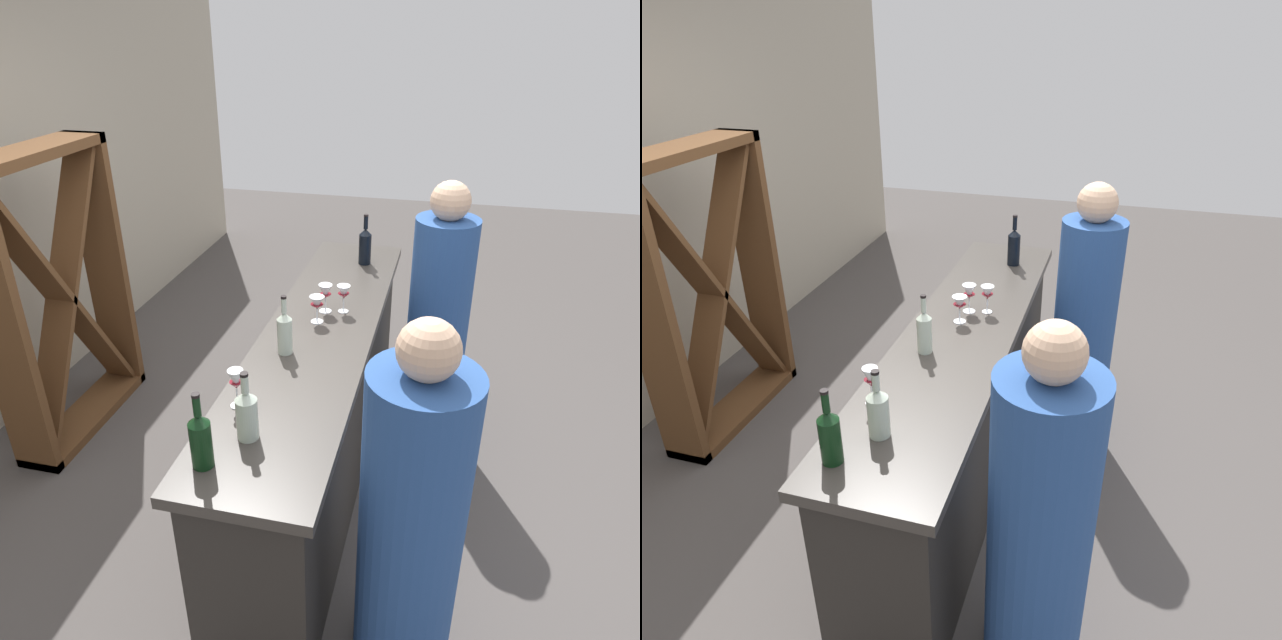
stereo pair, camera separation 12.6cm
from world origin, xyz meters
TOP-DOWN VIEW (x-y plane):
  - ground_plane at (0.00, 0.00)m, footprint 12.00×12.00m
  - bar_counter at (0.00, 0.00)m, footprint 2.54×0.55m
  - wine_rack at (0.19, 1.65)m, footprint 1.05×0.28m
  - wine_bottle_leftmost_dark_green at (-1.08, 0.17)m, footprint 0.08×0.08m
  - wine_bottle_second_left_clear_pale at (-0.90, 0.07)m, footprint 0.08×0.08m
  - wine_bottle_center_clear_pale at (-0.27, 0.11)m, footprint 0.07×0.07m
  - wine_bottle_second_right_near_black at (0.93, -0.08)m, footprint 0.08×0.08m
  - wine_glass_near_left at (0.22, -0.08)m, footprint 0.07×0.07m
  - wine_glass_near_center at (0.20, 0.02)m, footprint 0.07×0.07m
  - wine_glass_near_right at (0.07, 0.03)m, footprint 0.08×0.08m
  - wine_glass_far_left at (-0.72, 0.17)m, footprint 0.06×0.06m
  - person_left_guest at (-0.93, -0.57)m, footprint 0.44×0.44m
  - person_center_guest at (0.56, -0.58)m, footprint 0.45×0.45m

SIDE VIEW (x-z plane):
  - ground_plane at x=0.00m, z-range 0.00..0.00m
  - bar_counter at x=0.00m, z-range 0.00..1.00m
  - person_left_guest at x=-0.93m, z-range -0.07..1.52m
  - person_center_guest at x=0.56m, z-range -0.06..1.59m
  - wine_rack at x=0.19m, z-range 0.00..1.79m
  - wine_glass_near_right at x=0.07m, z-range 1.02..1.17m
  - wine_glass_near_left at x=0.22m, z-range 1.02..1.18m
  - wine_bottle_second_left_clear_pale at x=-0.90m, z-range 0.96..1.24m
  - wine_glass_near_center at x=0.20m, z-range 1.02..1.18m
  - wine_bottle_center_clear_pale at x=-0.27m, z-range 0.96..1.25m
  - wine_bottle_leftmost_dark_green at x=-1.08m, z-range 0.96..1.26m
  - wine_glass_far_left at x=-0.72m, z-range 1.02..1.20m
  - wine_bottle_second_right_near_black at x=0.93m, z-range 0.95..1.28m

